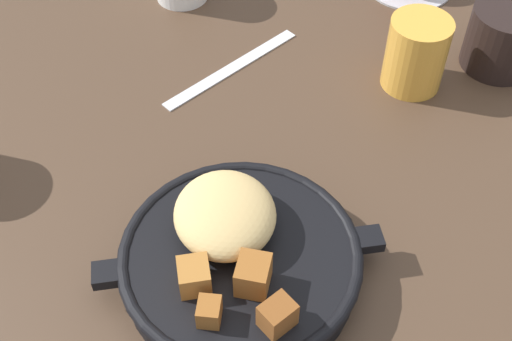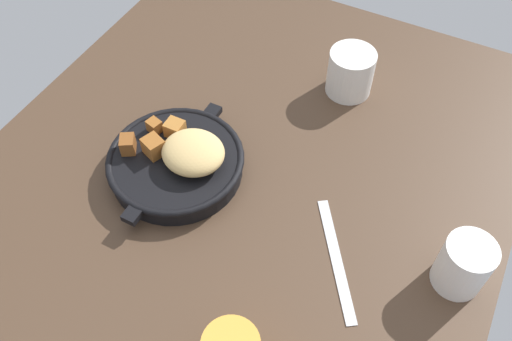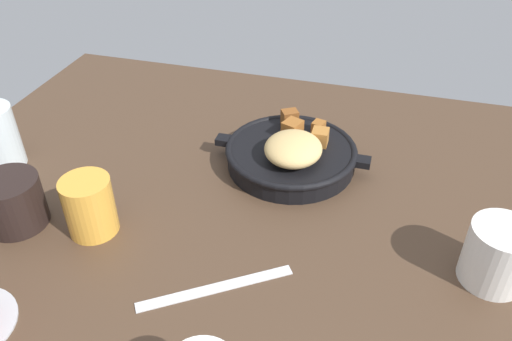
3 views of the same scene
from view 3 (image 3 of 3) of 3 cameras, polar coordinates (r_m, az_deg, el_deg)
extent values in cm
cube|color=#473323|center=(83.18, 0.93, -3.63)|extent=(115.81, 85.39, 2.40)
cylinder|color=black|center=(88.70, 3.88, 1.54)|extent=(21.76, 21.76, 3.53)
torus|color=black|center=(87.87, 3.92, 2.34)|extent=(22.53, 22.53, 1.20)
cube|color=black|center=(90.74, -3.56, 3.37)|extent=(2.64, 2.40, 1.20)
cube|color=black|center=(86.89, 11.71, 0.95)|extent=(2.64, 2.40, 1.20)
ellipsoid|color=tan|center=(83.92, 4.15, 2.43)|extent=(9.43, 10.26, 4.08)
cube|color=#935623|center=(89.84, 4.04, 4.56)|extent=(3.75, 3.95, 3.14)
cube|color=#A86B2D|center=(88.56, 7.10, 3.69)|extent=(2.77, 2.95, 2.73)
cube|color=brown|center=(93.61, 3.67, 5.86)|extent=(3.57, 3.38, 2.81)
cube|color=#935623|center=(91.75, 6.92, 4.76)|extent=(2.45, 2.64, 2.21)
cube|color=silver|center=(68.86, -4.46, -12.81)|extent=(18.16, 13.03, 0.36)
cylinder|color=black|center=(83.38, -25.38, -3.19)|extent=(9.08, 9.08, 7.80)
cylinder|color=gold|center=(77.61, -17.95, -3.77)|extent=(7.20, 7.20, 8.86)
cylinder|color=silver|center=(73.76, 25.18, -8.44)|extent=(8.43, 8.43, 8.62)
camera|label=1|loc=(1.06, 12.98, 36.62)|focal=46.87mm
camera|label=2|loc=(0.70, -58.96, 40.05)|focal=38.36mm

